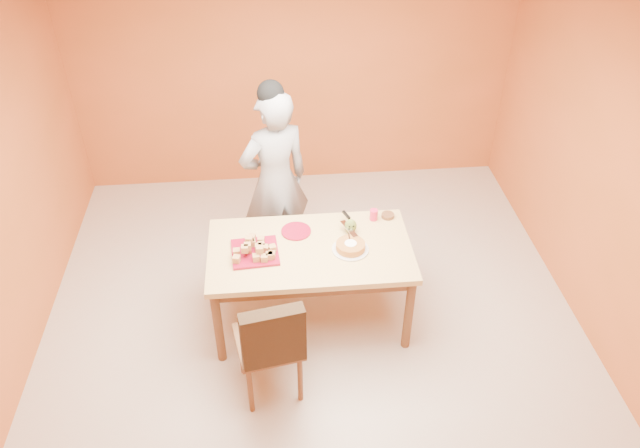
{
  "coord_description": "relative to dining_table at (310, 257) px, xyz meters",
  "views": [
    {
      "loc": [
        -0.28,
        -3.49,
        3.87
      ],
      "look_at": [
        0.07,
        0.3,
        0.97
      ],
      "focal_mm": 35.0,
      "sensor_mm": 36.0,
      "label": 1
    }
  ],
  "objects": [
    {
      "name": "floor",
      "position": [
        0.01,
        -0.27,
        -0.67
      ],
      "size": [
        5.0,
        5.0,
        0.0
      ],
      "primitive_type": "plane",
      "color": "beige",
      "rests_on": "ground"
    },
    {
      "name": "ceiling",
      "position": [
        0.01,
        -0.27,
        2.03
      ],
      "size": [
        5.0,
        5.0,
        0.0
      ],
      "primitive_type": "plane",
      "rotation": [
        3.14,
        0.0,
        0.0
      ],
      "color": "white",
      "rests_on": "wall_back"
    },
    {
      "name": "wall_back",
      "position": [
        0.01,
        2.23,
        0.68
      ],
      "size": [
        4.5,
        0.0,
        4.5
      ],
      "primitive_type": "plane",
      "rotation": [
        1.57,
        0.0,
        0.0
      ],
      "color": "#CE622F",
      "rests_on": "floor"
    },
    {
      "name": "wall_right",
      "position": [
        2.26,
        -0.27,
        0.68
      ],
      "size": [
        0.0,
        5.0,
        5.0
      ],
      "primitive_type": "plane",
      "rotation": [
        1.57,
        0.0,
        -1.57
      ],
      "color": "#CE622F",
      "rests_on": "floor"
    },
    {
      "name": "dining_table",
      "position": [
        0.0,
        0.0,
        0.0
      ],
      "size": [
        1.6,
        0.9,
        0.76
      ],
      "color": "tan",
      "rests_on": "floor"
    },
    {
      "name": "dining_chair",
      "position": [
        -0.36,
        -0.71,
        -0.15
      ],
      "size": [
        0.54,
        0.6,
        1.0
      ],
      "rotation": [
        0.0,
        0.0,
        0.18
      ],
      "color": "brown",
      "rests_on": "floor"
    },
    {
      "name": "pastry_pile",
      "position": [
        -0.43,
        -0.02,
        0.17
      ],
      "size": [
        0.32,
        0.32,
        0.1
      ],
      "primitive_type": null,
      "color": "tan",
      "rests_on": "pastry_platter"
    },
    {
      "name": "person",
      "position": [
        -0.24,
        0.82,
        0.2
      ],
      "size": [
        0.74,
        0.62,
        1.73
      ],
      "primitive_type": "imported",
      "rotation": [
        0.0,
        0.0,
        3.52
      ],
      "color": "gray",
      "rests_on": "floor"
    },
    {
      "name": "pastry_platter",
      "position": [
        -0.43,
        -0.02,
        0.1
      ],
      "size": [
        0.38,
        0.38,
        0.02
      ],
      "primitive_type": "cube",
      "rotation": [
        0.0,
        0.0,
        0.07
      ],
      "color": "maroon",
      "rests_on": "dining_table"
    },
    {
      "name": "red_dinner_plate",
      "position": [
        -0.1,
        0.22,
        0.1
      ],
      "size": [
        0.31,
        0.31,
        0.01
      ],
      "primitive_type": "cylinder",
      "rotation": [
        0.0,
        0.0,
        -0.32
      ],
      "color": "maroon",
      "rests_on": "dining_table"
    },
    {
      "name": "white_cake_plate",
      "position": [
        0.31,
        -0.05,
        0.1
      ],
      "size": [
        0.35,
        0.35,
        0.01
      ],
      "primitive_type": "cylinder",
      "rotation": [
        0.0,
        0.0,
        -0.25
      ],
      "color": "silver",
      "rests_on": "dining_table"
    },
    {
      "name": "sponge_cake",
      "position": [
        0.31,
        -0.05,
        0.13
      ],
      "size": [
        0.3,
        0.3,
        0.05
      ],
      "primitive_type": "cylinder",
      "rotation": [
        0.0,
        0.0,
        0.39
      ],
      "color": "#C06C31",
      "rests_on": "white_cake_plate"
    },
    {
      "name": "cake_server",
      "position": [
        0.32,
        0.13,
        0.16
      ],
      "size": [
        0.12,
        0.24,
        0.01
      ],
      "primitive_type": "cube",
      "rotation": [
        0.0,
        0.0,
        0.35
      ],
      "color": "silver",
      "rests_on": "sponge_cake"
    },
    {
      "name": "egg_ornament",
      "position": [
        0.34,
        0.18,
        0.16
      ],
      "size": [
        0.12,
        0.11,
        0.12
      ],
      "primitive_type": "ellipsoid",
      "rotation": [
        0.0,
        0.0,
        -0.32
      ],
      "color": "olive",
      "rests_on": "dining_table"
    },
    {
      "name": "magenta_glass",
      "position": [
        0.56,
        0.33,
        0.14
      ],
      "size": [
        0.07,
        0.07,
        0.09
      ],
      "primitive_type": "cylinder",
      "rotation": [
        0.0,
        0.0,
        -0.01
      ],
      "color": "#DA204D",
      "rests_on": "dining_table"
    },
    {
      "name": "checker_tin",
      "position": [
        0.68,
        0.35,
        0.11
      ],
      "size": [
        0.11,
        0.11,
        0.03
      ],
      "primitive_type": "cylinder",
      "rotation": [
        0.0,
        0.0,
        -0.08
      ],
      "color": "#33170E",
      "rests_on": "dining_table"
    }
  ]
}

